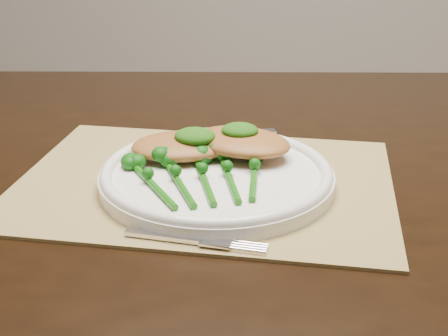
% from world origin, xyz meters
% --- Properties ---
extents(placemat, '(0.49, 0.36, 0.00)m').
position_xyz_m(placemat, '(0.06, -0.04, 0.75)').
color(placemat, '#9C844F').
rests_on(placemat, dining_table).
extents(dinner_plate, '(0.30, 0.30, 0.03)m').
position_xyz_m(dinner_plate, '(0.08, -0.05, 0.77)').
color(dinner_plate, white).
rests_on(dinner_plate, placemat).
extents(knife, '(0.19, 0.08, 0.01)m').
position_xyz_m(knife, '(0.03, 0.11, 0.76)').
color(knife, silver).
rests_on(knife, placemat).
extents(fork, '(0.16, 0.03, 0.00)m').
position_xyz_m(fork, '(0.09, -0.20, 0.76)').
color(fork, silver).
rests_on(fork, placemat).
extents(chicken_fillet_left, '(0.16, 0.14, 0.03)m').
position_xyz_m(chicken_fillet_left, '(0.03, 0.00, 0.79)').
color(chicken_fillet_left, '#9F632E').
rests_on(chicken_fillet_left, dinner_plate).
extents(chicken_fillet_right, '(0.16, 0.13, 0.03)m').
position_xyz_m(chicken_fillet_right, '(0.10, 0.02, 0.79)').
color(chicken_fillet_right, '#9F632E').
rests_on(chicken_fillet_right, dinner_plate).
extents(pesto_dollop_left, '(0.06, 0.05, 0.02)m').
position_xyz_m(pesto_dollop_left, '(0.04, -0.00, 0.80)').
color(pesto_dollop_left, '#144209').
rests_on(pesto_dollop_left, chicken_fillet_left).
extents(pesto_dollop_right, '(0.05, 0.04, 0.02)m').
position_xyz_m(pesto_dollop_right, '(0.10, 0.02, 0.81)').
color(pesto_dollop_right, '#144209').
rests_on(pesto_dollop_right, chicken_fillet_right).
extents(broccolini_bundle, '(0.20, 0.21, 0.04)m').
position_xyz_m(broccolini_bundle, '(0.07, -0.08, 0.78)').
color(broccolini_bundle, '#14570B').
rests_on(broccolini_bundle, dinner_plate).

